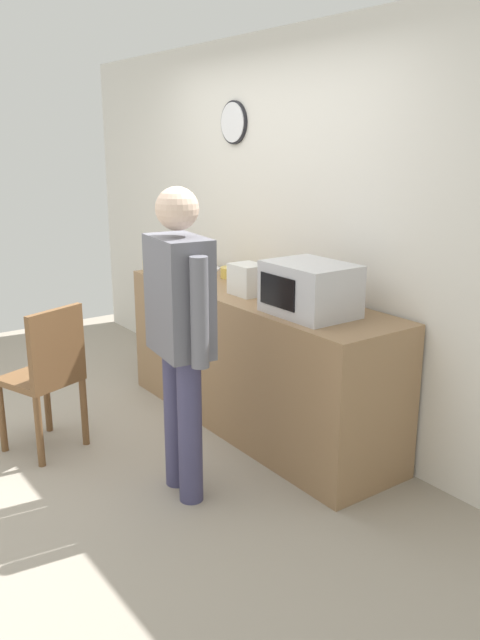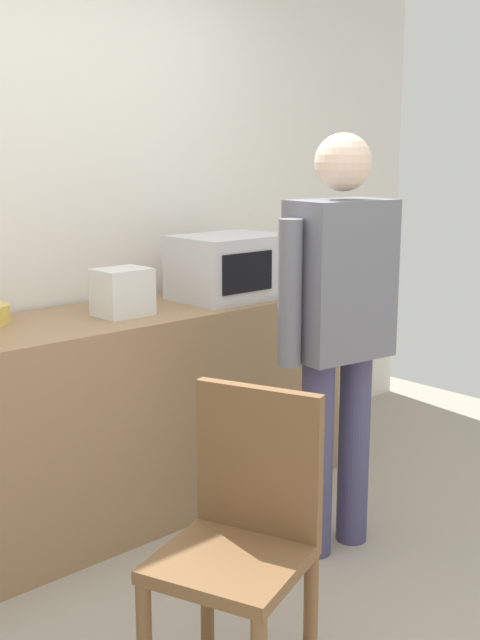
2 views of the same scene
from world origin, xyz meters
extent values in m
cube|color=silver|center=(0.00, 1.60, 1.30)|extent=(5.40, 0.10, 2.60)
cube|color=#93704C|center=(0.26, 1.22, 0.47)|extent=(2.27, 0.62, 0.93)
cube|color=silver|center=(0.86, 1.16, 1.08)|extent=(0.50, 0.38, 0.30)
cube|color=black|center=(0.80, 0.97, 1.08)|extent=(0.30, 0.01, 0.18)
cube|color=silver|center=(0.26, 1.16, 1.03)|extent=(0.22, 0.18, 0.20)
cube|color=silver|center=(0.30, 1.30, 0.94)|extent=(0.16, 0.10, 0.01)
cylinder|color=#413F64|center=(0.84, 0.36, 0.41)|extent=(0.13, 0.13, 0.82)
cylinder|color=#413F64|center=(0.64, 0.38, 0.41)|extent=(0.13, 0.13, 0.82)
cube|color=slate|center=(0.74, 0.37, 1.13)|extent=(0.43, 0.29, 0.62)
cylinder|color=slate|center=(0.98, 0.34, 1.10)|extent=(0.09, 0.09, 0.55)
cylinder|color=slate|center=(0.49, 0.40, 1.10)|extent=(0.09, 0.09, 0.55)
sphere|color=beige|center=(0.74, 0.37, 1.57)|extent=(0.22, 0.22, 0.22)
cylinder|color=brown|center=(-0.14, 0.15, 0.23)|extent=(0.04, 0.04, 0.45)
cylinder|color=brown|center=(-0.01, -0.18, 0.23)|extent=(0.04, 0.04, 0.45)
cube|color=brown|center=(-0.24, -0.07, 0.47)|extent=(0.51, 0.51, 0.04)
cube|color=brown|center=(-0.07, -0.01, 0.71)|extent=(0.17, 0.39, 0.45)
camera|label=1|loc=(3.57, -1.28, 1.91)|focal=36.54mm
camera|label=2|loc=(-1.62, -1.61, 1.61)|focal=44.55mm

